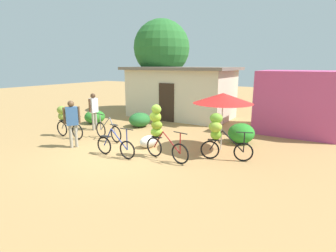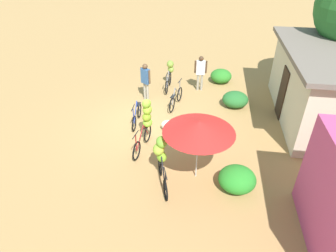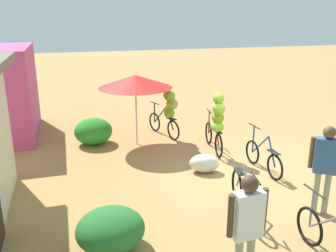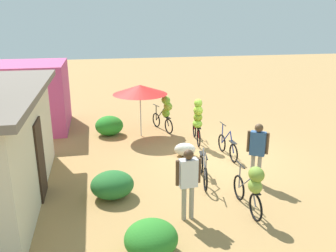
# 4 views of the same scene
# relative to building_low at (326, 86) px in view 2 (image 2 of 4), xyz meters

# --- Properties ---
(ground_plane) EXTENTS (60.00, 60.00, 0.00)m
(ground_plane) POSITION_rel_building_low_xyz_m (1.50, -6.74, -1.42)
(ground_plane) COLOR #AC824D
(building_low) EXTENTS (6.10, 3.56, 2.81)m
(building_low) POSITION_rel_building_low_xyz_m (0.00, 0.00, 0.00)
(building_low) COLOR beige
(building_low) RESTS_ON ground
(hedge_bush_front_left) EXTENTS (1.00, 1.04, 0.68)m
(hedge_bush_front_left) POSITION_rel_building_low_xyz_m (-2.87, -3.87, -1.08)
(hedge_bush_front_left) COLOR #2E8028
(hedge_bush_front_left) RESTS_ON ground
(hedge_bush_front_right) EXTENTS (0.99, 1.09, 0.68)m
(hedge_bush_front_right) POSITION_rel_building_low_xyz_m (-0.45, -3.26, -1.08)
(hedge_bush_front_right) COLOR #286C2E
(hedge_bush_front_right) RESTS_ON ground
(hedge_bush_mid) EXTENTS (0.99, 1.08, 0.76)m
(hedge_bush_mid) POSITION_rel_building_low_xyz_m (4.53, -3.42, -1.05)
(hedge_bush_mid) COLOR #298C29
(hedge_bush_mid) RESTS_ON ground
(market_umbrella) EXTENTS (2.05, 2.05, 2.00)m
(market_umbrella) POSITION_rel_building_low_xyz_m (4.17, -4.62, 0.40)
(market_umbrella) COLOR beige
(market_umbrella) RESTS_ON ground
(bicycle_leftmost) EXTENTS (1.60, 0.39, 1.27)m
(bicycle_leftmost) POSITION_rel_building_low_xyz_m (-1.98, -6.33, -0.66)
(bicycle_leftmost) COLOR black
(bicycle_leftmost) RESTS_ON ground
(bicycle_near_pile) EXTENTS (1.65, 0.38, 1.00)m
(bicycle_near_pile) POSITION_rel_building_low_xyz_m (-0.10, -5.78, -1.06)
(bicycle_near_pile) COLOR black
(bicycle_near_pile) RESTS_ON ground
(bicycle_center_loaded) EXTENTS (1.58, 0.15, 1.00)m
(bicycle_center_loaded) POSITION_rel_building_low_xyz_m (1.50, -7.12, -1.08)
(bicycle_center_loaded) COLOR black
(bicycle_center_loaded) RESTS_ON ground
(bicycle_by_shop) EXTENTS (1.69, 0.44, 1.72)m
(bicycle_by_shop) POSITION_rel_building_low_xyz_m (2.76, -6.45, -0.44)
(bicycle_by_shop) COLOR black
(bicycle_by_shop) RESTS_ON ground
(bicycle_rightmost) EXTENTS (1.56, 0.63, 1.49)m
(bicycle_rightmost) POSITION_rel_building_low_xyz_m (4.45, -5.64, -0.53)
(bicycle_rightmost) COLOR black
(bicycle_rightmost) RESTS_ON ground
(produce_sack) EXTENTS (0.62, 0.79, 0.44)m
(produce_sack) POSITION_rel_building_low_xyz_m (1.84, -5.77, -1.20)
(produce_sack) COLOR silver
(produce_sack) RESTS_ON ground
(person_vendor) EXTENTS (0.23, 0.58, 1.68)m
(person_vendor) POSITION_rel_building_low_xyz_m (-1.82, -4.87, -0.39)
(person_vendor) COLOR gray
(person_vendor) RESTS_ON ground
(person_bystander) EXTENTS (0.39, 0.49, 1.71)m
(person_bystander) POSITION_rel_building_low_xyz_m (-0.46, -7.17, -0.37)
(person_bystander) COLOR gray
(person_bystander) RESTS_ON ground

